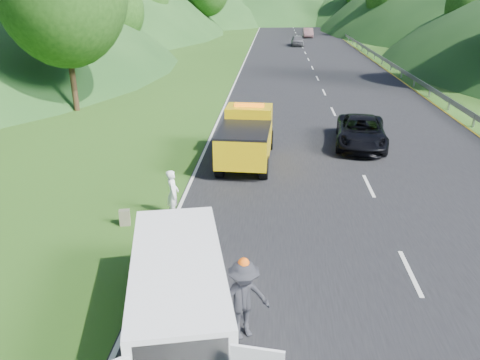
# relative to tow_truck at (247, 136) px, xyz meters

# --- Properties ---
(ground) EXTENTS (320.00, 320.00, 0.00)m
(ground) POSITION_rel_tow_truck_xyz_m (1.85, -6.49, -1.15)
(ground) COLOR #38661E
(ground) RESTS_ON ground
(road_surface) EXTENTS (14.00, 200.00, 0.02)m
(road_surface) POSITION_rel_tow_truck_xyz_m (4.85, 33.51, -1.14)
(road_surface) COLOR black
(road_surface) RESTS_ON ground
(guardrail) EXTENTS (0.06, 140.00, 1.52)m
(guardrail) POSITION_rel_tow_truck_xyz_m (12.15, 46.01, -1.15)
(guardrail) COLOR gray
(guardrail) RESTS_ON ground
(tree_line_left) EXTENTS (14.00, 140.00, 14.00)m
(tree_line_left) POSITION_rel_tow_truck_xyz_m (-17.15, 53.51, -1.15)
(tree_line_left) COLOR #315F1C
(tree_line_left) RESTS_ON ground
(tree_line_right) EXTENTS (14.00, 140.00, 14.00)m
(tree_line_right) POSITION_rel_tow_truck_xyz_m (24.85, 53.51, -1.15)
(tree_line_right) COLOR #315F1C
(tree_line_right) RESTS_ON ground
(hills_backdrop) EXTENTS (201.00, 288.60, 44.00)m
(hills_backdrop) POSITION_rel_tow_truck_xyz_m (8.35, 128.21, -1.15)
(hills_backdrop) COLOR #2D5B23
(hills_backdrop) RESTS_ON ground
(tow_truck) EXTENTS (2.31, 5.58, 2.36)m
(tow_truck) POSITION_rel_tow_truck_xyz_m (0.00, 0.00, 0.00)
(tow_truck) COLOR black
(tow_truck) RESTS_ON ground
(white_van) EXTENTS (3.60, 6.05, 2.01)m
(white_van) POSITION_rel_tow_truck_xyz_m (-0.78, -11.27, -0.02)
(white_van) COLOR black
(white_van) RESTS_ON ground
(woman) EXTENTS (0.53, 0.66, 1.62)m
(woman) POSITION_rel_tow_truck_xyz_m (-2.10, -5.58, -1.15)
(woman) COLOR white
(woman) RESTS_ON ground
(child) EXTENTS (0.58, 0.57, 0.94)m
(child) POSITION_rel_tow_truck_xyz_m (-0.84, -7.92, -1.15)
(child) COLOR tan
(child) RESTS_ON ground
(worker) EXTENTS (1.38, 1.19, 1.85)m
(worker) POSITION_rel_tow_truck_xyz_m (0.58, -11.23, -1.15)
(worker) COLOR #222327
(worker) RESTS_ON ground
(suitcase) EXTENTS (0.36, 0.25, 0.54)m
(suitcase) POSITION_rel_tow_truck_xyz_m (-3.53, -6.31, -0.89)
(suitcase) COLOR #65634B
(suitcase) RESTS_ON ground
(passing_suv) EXTENTS (2.91, 5.22, 1.38)m
(passing_suv) POSITION_rel_tow_truck_xyz_m (5.35, 2.63, -1.15)
(passing_suv) COLOR black
(passing_suv) RESTS_ON ground
(dist_car_a) EXTENTS (1.65, 4.10, 1.40)m
(dist_car_a) POSITION_rel_tow_truck_xyz_m (4.23, 47.39, -1.15)
(dist_car_a) COLOR #4C4D51
(dist_car_a) RESTS_ON ground
(dist_car_b) EXTENTS (1.53, 4.39, 1.45)m
(dist_car_b) POSITION_rel_tow_truck_xyz_m (6.45, 60.17, -1.15)
(dist_car_b) COLOR brown
(dist_car_b) RESTS_ON ground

